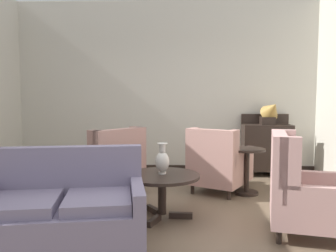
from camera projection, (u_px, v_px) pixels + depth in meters
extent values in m
plane|color=brown|center=(155.00, 228.00, 3.87)|extent=(8.30, 8.30, 0.00)
cube|color=beige|center=(166.00, 87.00, 6.68)|extent=(5.81, 0.08, 3.20)
cube|color=black|center=(166.00, 168.00, 6.76)|extent=(5.65, 0.03, 0.12)
cylinder|color=black|center=(162.00, 176.00, 4.16)|extent=(0.89, 0.89, 0.03)
cylinder|color=black|center=(162.00, 196.00, 4.18)|extent=(0.10, 0.10, 0.44)
cube|color=black|center=(181.00, 215.00, 4.18)|extent=(0.28, 0.07, 0.07)
cube|color=black|center=(153.00, 210.00, 4.39)|extent=(0.21, 0.27, 0.07)
cube|color=black|center=(154.00, 221.00, 4.00)|extent=(0.16, 0.28, 0.07)
cylinder|color=beige|center=(162.00, 173.00, 4.19)|extent=(0.09, 0.09, 0.02)
ellipsoid|color=beige|center=(162.00, 162.00, 4.18)|extent=(0.17, 0.17, 0.24)
cylinder|color=beige|center=(162.00, 148.00, 4.17)|extent=(0.08, 0.08, 0.10)
torus|color=beige|center=(162.00, 144.00, 4.16)|extent=(0.12, 0.12, 0.02)
cube|color=slate|center=(63.00, 223.00, 3.21)|extent=(1.59, 1.06, 0.31)
cube|color=slate|center=(67.00, 171.00, 3.51)|extent=(1.47, 0.39, 0.50)
cube|color=slate|center=(24.00, 204.00, 3.11)|extent=(0.69, 0.72, 0.10)
cube|color=slate|center=(98.00, 201.00, 3.20)|extent=(0.69, 0.72, 0.10)
cube|color=slate|center=(138.00, 195.00, 3.23)|extent=(0.23, 0.73, 0.19)
cylinder|color=black|center=(2.00, 236.00, 3.48)|extent=(0.06, 0.06, 0.14)
cylinder|color=black|center=(132.00, 230.00, 3.64)|extent=(0.06, 0.06, 0.14)
cube|color=tan|center=(312.00, 209.00, 3.67)|extent=(0.99, 0.97, 0.26)
cube|color=tan|center=(278.00, 164.00, 3.73)|extent=(0.32, 0.81, 0.66)
cube|color=tan|center=(290.00, 163.00, 3.36)|extent=(0.22, 0.14, 0.50)
cube|color=tan|center=(286.00, 152.00, 4.03)|extent=(0.22, 0.14, 0.50)
cube|color=tan|center=(323.00, 197.00, 3.30)|extent=(0.73, 0.26, 0.20)
cube|color=tan|center=(313.00, 180.00, 3.98)|extent=(0.73, 0.26, 0.20)
cylinder|color=black|center=(279.00, 236.00, 3.47)|extent=(0.06, 0.06, 0.14)
cylinder|color=black|center=(277.00, 215.00, 4.09)|extent=(0.06, 0.06, 0.14)
cube|color=tan|center=(106.00, 175.00, 5.14)|extent=(1.17, 1.17, 0.31)
cube|color=tan|center=(121.00, 149.00, 4.86)|extent=(0.66, 0.71, 0.55)
cube|color=tan|center=(136.00, 141.00, 5.18)|extent=(0.22, 0.21, 0.41)
cube|color=tan|center=(94.00, 146.00, 4.66)|extent=(0.22, 0.21, 0.41)
cube|color=tan|center=(124.00, 155.00, 5.41)|extent=(0.61, 0.56, 0.18)
cube|color=tan|center=(82.00, 161.00, 4.89)|extent=(0.61, 0.56, 0.18)
cylinder|color=black|center=(111.00, 182.00, 5.63)|extent=(0.06, 0.06, 0.14)
cylinder|color=black|center=(74.00, 190.00, 5.15)|extent=(0.06, 0.06, 0.14)
cylinder|color=black|center=(139.00, 190.00, 5.17)|extent=(0.06, 0.06, 0.14)
cylinder|color=black|center=(101.00, 200.00, 4.69)|extent=(0.06, 0.06, 0.14)
cube|color=tan|center=(221.00, 173.00, 5.37)|extent=(1.08, 1.14, 0.28)
cube|color=tan|center=(210.00, 149.00, 5.01)|extent=(0.71, 0.48, 0.55)
cube|color=tan|center=(234.00, 145.00, 4.92)|extent=(0.18, 0.22, 0.42)
cube|color=tan|center=(193.00, 142.00, 5.25)|extent=(0.18, 0.22, 0.42)
cube|color=tan|center=(242.00, 157.00, 5.23)|extent=(0.48, 0.75, 0.24)
cube|color=tan|center=(203.00, 154.00, 5.56)|extent=(0.48, 0.75, 0.24)
cylinder|color=black|center=(246.00, 183.00, 5.56)|extent=(0.06, 0.06, 0.14)
cylinder|color=black|center=(213.00, 179.00, 5.86)|extent=(0.06, 0.06, 0.14)
cylinder|color=black|center=(229.00, 195.00, 4.93)|extent=(0.06, 0.06, 0.14)
cylinder|color=black|center=(192.00, 189.00, 5.22)|extent=(0.06, 0.06, 0.14)
cylinder|color=black|center=(247.00, 149.00, 5.16)|extent=(0.53, 0.53, 0.03)
cylinder|color=black|center=(247.00, 172.00, 5.19)|extent=(0.07, 0.07, 0.65)
cylinder|color=black|center=(246.00, 193.00, 5.22)|extent=(0.34, 0.34, 0.04)
cube|color=black|center=(267.00, 147.00, 6.41)|extent=(0.87, 0.42, 0.82)
cube|color=black|center=(265.00, 119.00, 6.55)|extent=(0.87, 0.04, 0.18)
cube|color=black|center=(246.00, 174.00, 6.31)|extent=(0.06, 0.06, 0.10)
cube|color=black|center=(290.00, 174.00, 6.28)|extent=(0.06, 0.06, 0.10)
cube|color=black|center=(243.00, 170.00, 6.62)|extent=(0.06, 0.06, 0.10)
cube|color=black|center=(285.00, 171.00, 6.59)|extent=(0.06, 0.06, 0.10)
cube|color=black|center=(267.00, 121.00, 6.35)|extent=(0.24, 0.24, 0.14)
cone|color=#B28942|center=(272.00, 109.00, 6.25)|extent=(0.42, 0.49, 0.44)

